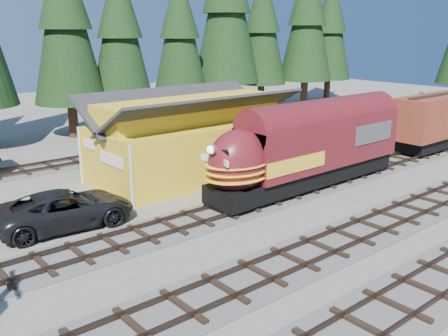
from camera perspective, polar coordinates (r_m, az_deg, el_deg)
ground at (r=24.43m, az=11.21°, el=-6.11°), size 120.00×120.00×0.00m
track_siding at (r=34.38m, az=16.59°, el=0.01°), size 68.00×3.20×0.33m
depot at (r=30.94m, az=-3.76°, el=4.48°), size 12.80×7.00×5.30m
conifer_backdrop at (r=44.74m, az=-11.22°, el=16.95°), size 79.61×22.44×17.20m
locomotive at (r=28.44m, az=9.12°, el=1.91°), size 14.09×2.80×3.83m
pickup_truck_a at (r=24.29m, az=-17.68°, el=-4.50°), size 6.55×3.50×1.75m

